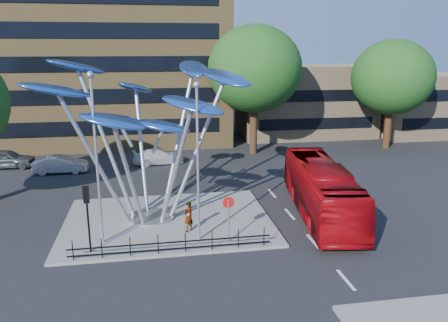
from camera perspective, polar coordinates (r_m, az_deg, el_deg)
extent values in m
plane|color=black|center=(20.93, -3.70, -14.05)|extent=(120.00, 120.00, 0.00)
cube|color=slate|center=(26.25, -7.32, -7.77)|extent=(12.00, 9.00, 0.15)
cube|color=tan|center=(51.80, 10.52, 7.76)|extent=(15.00, 8.00, 8.00)
cube|color=tan|center=(56.53, 24.75, 6.71)|extent=(12.00, 8.00, 7.00)
cylinder|color=black|center=(42.07, 3.89, 4.83)|extent=(0.70, 0.70, 5.72)
ellipsoid|color=#1D4313|center=(41.49, 4.01, 11.92)|extent=(8.80, 8.80, 8.10)
cylinder|color=black|center=(47.38, 20.63, 4.63)|extent=(0.70, 0.70, 5.06)
ellipsoid|color=#1D4313|center=(46.87, 21.14, 10.17)|extent=(8.00, 8.00, 7.36)
cylinder|color=#9EA0A5|center=(26.65, -9.54, -7.19)|extent=(2.80, 2.80, 0.12)
cylinder|color=#9EA0A5|center=(24.94, -12.66, 0.40)|extent=(0.24, 0.24, 7.80)
ellipsoid|color=blue|center=(23.71, -21.13, 8.63)|extent=(3.92, 2.95, 1.39)
cylinder|color=#9EA0A5|center=(24.70, -10.75, -1.32)|extent=(0.24, 0.24, 6.40)
ellipsoid|color=blue|center=(21.92, -14.36, 5.03)|extent=(3.47, 1.78, 1.31)
cylinder|color=#9EA0A5|center=(24.81, -8.48, -0.43)|extent=(0.24, 0.24, 7.00)
ellipsoid|color=blue|center=(22.66, -4.11, 7.29)|extent=(3.81, 3.11, 1.36)
cylinder|color=#9EA0A5|center=(25.46, -7.23, 1.40)|extent=(0.24, 0.24, 8.20)
ellipsoid|color=blue|center=(25.61, 0.19, 10.88)|extent=(3.52, 4.06, 1.44)
cylinder|color=#9EA0A5|center=(26.28, -8.21, 2.23)|extent=(0.24, 0.24, 8.60)
ellipsoid|color=blue|center=(27.84, -4.04, 11.98)|extent=(2.21, 3.79, 1.39)
cylinder|color=#9EA0A5|center=(26.51, -10.33, 0.92)|extent=(0.24, 0.24, 7.40)
ellipsoid|color=blue|center=(28.49, -11.46, 9.37)|extent=(3.02, 3.71, 1.34)
cylinder|color=#9EA0A5|center=(25.79, -12.18, 2.04)|extent=(0.24, 0.24, 8.80)
ellipsoid|color=blue|center=(26.88, -18.68, 11.59)|extent=(3.88, 3.60, 1.42)
ellipsoid|color=blue|center=(25.35, -14.20, 5.39)|extent=(3.40, 1.96, 1.13)
ellipsoid|color=blue|center=(24.75, -7.99, 4.54)|extent=(3.39, 2.16, 1.11)
cylinder|color=#9EA0A5|center=(22.65, -16.25, -0.37)|extent=(0.14, 0.14, 8.50)
sphere|color=#9EA0A5|center=(21.97, -17.08, 10.71)|extent=(0.36, 0.36, 0.36)
cylinder|color=#9EA0A5|center=(22.19, -3.43, -0.77)|extent=(0.14, 0.14, 8.00)
sphere|color=#9EA0A5|center=(21.47, -3.60, 9.89)|extent=(0.36, 0.36, 0.36)
cylinder|color=black|center=(22.59, -17.30, -7.58)|extent=(0.10, 0.10, 3.20)
cube|color=black|center=(22.12, -17.58, -4.22)|extent=(0.28, 0.18, 0.85)
sphere|color=#FF0C0C|center=(22.03, -17.63, -3.53)|extent=(0.18, 0.18, 0.18)
cylinder|color=#9EA0A5|center=(22.86, 0.60, -7.83)|extent=(0.08, 0.08, 2.30)
cylinder|color=red|center=(22.52, 0.59, -5.45)|extent=(0.60, 0.04, 0.60)
cube|color=white|center=(22.54, 0.58, -5.43)|extent=(0.42, 0.03, 0.10)
cylinder|color=black|center=(22.41, -19.14, -10.99)|extent=(0.05, 0.05, 1.00)
cylinder|color=black|center=(22.22, -15.67, -10.94)|extent=(0.05, 0.05, 1.00)
cylinder|color=black|center=(22.11, -12.15, -10.84)|extent=(0.05, 0.05, 1.00)
cylinder|color=black|center=(22.07, -8.61, -10.71)|extent=(0.05, 0.05, 1.00)
cylinder|color=black|center=(22.12, -5.07, -10.53)|extent=(0.05, 0.05, 1.00)
cylinder|color=black|center=(22.25, -1.57, -10.32)|extent=(0.05, 0.05, 1.00)
cylinder|color=black|center=(22.46, 1.88, -10.07)|extent=(0.05, 0.05, 1.00)
cylinder|color=black|center=(22.75, 5.24, -9.79)|extent=(0.05, 0.05, 1.00)
cube|color=black|center=(22.07, -6.84, -10.51)|extent=(10.00, 0.06, 0.06)
cube|color=black|center=(22.22, -6.81, -11.32)|extent=(10.00, 0.06, 0.06)
imported|color=#95060C|center=(27.43, 12.55, -3.62)|extent=(4.39, 11.77, 3.20)
imported|color=gray|center=(24.25, -4.68, -7.24)|extent=(0.75, 0.72, 1.73)
imported|color=#44474C|center=(41.56, -26.61, 0.26)|extent=(4.81, 2.13, 1.61)
imported|color=#AEB2B6|center=(38.17, -20.58, -0.42)|extent=(4.33, 1.53, 1.42)
imported|color=silver|center=(38.95, -8.52, 0.57)|extent=(4.75, 2.57, 1.31)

